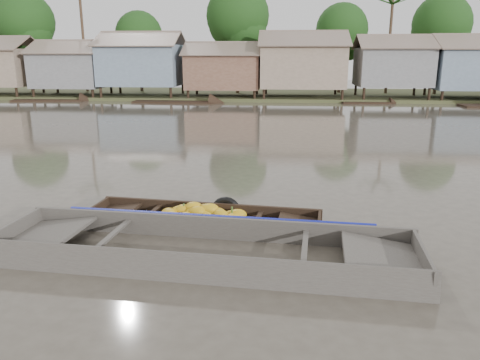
{
  "coord_description": "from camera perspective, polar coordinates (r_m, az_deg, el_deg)",
  "views": [
    {
      "loc": [
        0.81,
        -9.03,
        3.64
      ],
      "look_at": [
        -0.08,
        1.38,
        0.8
      ],
      "focal_mm": 35.0,
      "sensor_mm": 36.0,
      "label": 1
    }
  ],
  "objects": [
    {
      "name": "ground",
      "position": [
        9.77,
        -0.2,
        -6.66
      ],
      "size": [
        120.0,
        120.0,
        0.0
      ],
      "primitive_type": "plane",
      "color": "#484037",
      "rests_on": "ground"
    },
    {
      "name": "distant_boats",
      "position": [
        35.71,
        24.24,
        8.4
      ],
      "size": [
        47.54,
        15.9,
        1.38
      ],
      "color": "black",
      "rests_on": "ground"
    },
    {
      "name": "banana_boat",
      "position": [
        10.3,
        -4.8,
        -4.82
      ],
      "size": [
        5.19,
        1.76,
        0.73
      ],
      "rotation": [
        0.0,
        0.0,
        -0.11
      ],
      "color": "black",
      "rests_on": "ground"
    },
    {
      "name": "viewer_boat",
      "position": [
        8.7,
        -4.2,
        -9.08
      ],
      "size": [
        7.88,
        2.64,
        0.62
      ],
      "rotation": [
        0.0,
        0.0,
        -0.08
      ],
      "color": "#423C38",
      "rests_on": "ground"
    },
    {
      "name": "riverbank",
      "position": [
        40.96,
        8.25,
        14.25
      ],
      "size": [
        120.0,
        12.47,
        10.22
      ],
      "color": "#384723",
      "rests_on": "ground"
    }
  ]
}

